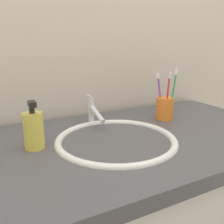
{
  "coord_description": "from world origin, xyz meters",
  "views": [
    {
      "loc": [
        -0.39,
        -0.67,
        1.18
      ],
      "look_at": [
        -0.03,
        0.02,
        0.96
      ],
      "focal_mm": 39.07,
      "sensor_mm": 36.0,
      "label": 1
    }
  ],
  "objects_px": {
    "faucet": "(93,111)",
    "toothbrush_red": "(168,93)",
    "soap_dispenser": "(34,130)",
    "toothbrush_cup": "(165,108)",
    "toothbrush_green": "(173,91)",
    "toothbrush_purple": "(160,93)"
  },
  "relations": [
    {
      "from": "faucet",
      "to": "toothbrush_red",
      "type": "bearing_deg",
      "value": -17.3
    },
    {
      "from": "soap_dispenser",
      "to": "toothbrush_cup",
      "type": "bearing_deg",
      "value": 6.16
    },
    {
      "from": "faucet",
      "to": "soap_dispenser",
      "type": "height_order",
      "value": "soap_dispenser"
    },
    {
      "from": "toothbrush_red",
      "to": "toothbrush_green",
      "type": "relative_size",
      "value": 0.94
    },
    {
      "from": "soap_dispenser",
      "to": "faucet",
      "type": "bearing_deg",
      "value": 27.8
    },
    {
      "from": "toothbrush_cup",
      "to": "soap_dispenser",
      "type": "bearing_deg",
      "value": -173.84
    },
    {
      "from": "toothbrush_cup",
      "to": "toothbrush_green",
      "type": "xyz_separation_m",
      "value": [
        0.02,
        -0.02,
        0.08
      ]
    },
    {
      "from": "toothbrush_red",
      "to": "toothbrush_green",
      "type": "xyz_separation_m",
      "value": [
        0.02,
        -0.01,
        0.01
      ]
    },
    {
      "from": "toothbrush_cup",
      "to": "toothbrush_green",
      "type": "height_order",
      "value": "toothbrush_green"
    },
    {
      "from": "faucet",
      "to": "toothbrush_green",
      "type": "relative_size",
      "value": 0.73
    },
    {
      "from": "faucet",
      "to": "soap_dispenser",
      "type": "bearing_deg",
      "value": -152.2
    },
    {
      "from": "toothbrush_purple",
      "to": "toothbrush_red",
      "type": "xyz_separation_m",
      "value": [
        0.01,
        -0.04,
        0.0
      ]
    },
    {
      "from": "toothbrush_purple",
      "to": "soap_dispenser",
      "type": "height_order",
      "value": "toothbrush_purple"
    },
    {
      "from": "toothbrush_red",
      "to": "faucet",
      "type": "bearing_deg",
      "value": 162.7
    },
    {
      "from": "toothbrush_green",
      "to": "toothbrush_red",
      "type": "bearing_deg",
      "value": 167.87
    },
    {
      "from": "toothbrush_red",
      "to": "soap_dispenser",
      "type": "relative_size",
      "value": 1.31
    },
    {
      "from": "faucet",
      "to": "soap_dispenser",
      "type": "relative_size",
      "value": 1.02
    },
    {
      "from": "faucet",
      "to": "toothbrush_purple",
      "type": "relative_size",
      "value": 0.8
    },
    {
      "from": "toothbrush_red",
      "to": "toothbrush_green",
      "type": "bearing_deg",
      "value": -12.13
    },
    {
      "from": "toothbrush_purple",
      "to": "soap_dispenser",
      "type": "xyz_separation_m",
      "value": [
        -0.53,
        -0.08,
        -0.05
      ]
    },
    {
      "from": "toothbrush_purple",
      "to": "faucet",
      "type": "bearing_deg",
      "value": 168.71
    },
    {
      "from": "toothbrush_green",
      "to": "toothbrush_cup",
      "type": "bearing_deg",
      "value": 131.88
    }
  ]
}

